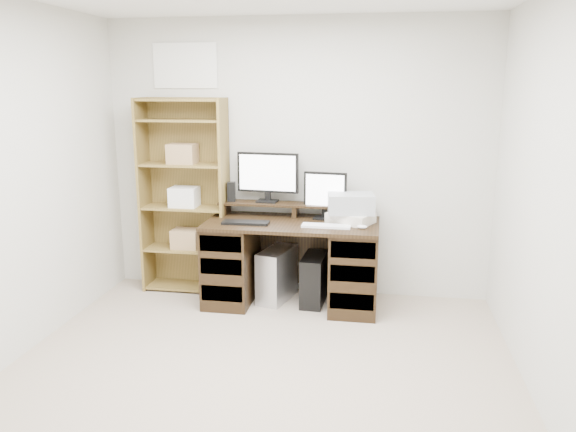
% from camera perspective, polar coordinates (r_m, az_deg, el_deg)
% --- Properties ---
extents(room, '(3.54, 4.04, 2.54)m').
position_cam_1_polar(room, '(3.20, -4.56, 1.27)').
color(room, tan).
rests_on(room, ground).
extents(desk, '(1.50, 0.70, 0.75)m').
position_cam_1_polar(desk, '(4.97, 0.41, -4.62)').
color(desk, black).
rests_on(desk, ground).
extents(riser_shelf, '(1.40, 0.22, 0.12)m').
position_cam_1_polar(riser_shelf, '(5.05, 0.79, 0.99)').
color(riser_shelf, black).
rests_on(riser_shelf, desk).
extents(monitor_wide, '(0.57, 0.16, 0.45)m').
position_cam_1_polar(monitor_wide, '(5.08, -2.07, 4.23)').
color(monitor_wide, black).
rests_on(monitor_wide, riser_shelf).
extents(monitor_small, '(0.38, 0.16, 0.42)m').
position_cam_1_polar(monitor_small, '(4.95, 3.79, 2.29)').
color(monitor_small, black).
rests_on(monitor_small, desk).
extents(speaker, '(0.08, 0.08, 0.18)m').
position_cam_1_polar(speaker, '(5.15, -5.76, 2.47)').
color(speaker, black).
rests_on(speaker, riser_shelf).
extents(keyboard_black, '(0.41, 0.15, 0.02)m').
position_cam_1_polar(keyboard_black, '(4.81, -4.33, -0.67)').
color(keyboard_black, black).
rests_on(keyboard_black, desk).
extents(keyboard_white, '(0.41, 0.13, 0.02)m').
position_cam_1_polar(keyboard_white, '(4.70, 3.90, -1.01)').
color(keyboard_white, white).
rests_on(keyboard_white, desk).
extents(mouse, '(0.09, 0.08, 0.03)m').
position_cam_1_polar(mouse, '(4.67, 7.54, -1.09)').
color(mouse, white).
rests_on(mouse, desk).
extents(printer, '(0.44, 0.39, 0.09)m').
position_cam_1_polar(printer, '(4.85, 6.37, -0.19)').
color(printer, beige).
rests_on(printer, desk).
extents(basket, '(0.42, 0.33, 0.17)m').
position_cam_1_polar(basket, '(4.82, 6.41, 1.29)').
color(basket, '#9CA2A6').
rests_on(basket, printer).
extents(tower_silver, '(0.32, 0.51, 0.47)m').
position_cam_1_polar(tower_silver, '(5.10, -1.13, -5.96)').
color(tower_silver, silver).
rests_on(tower_silver, ground).
extents(tower_black, '(0.21, 0.45, 0.44)m').
position_cam_1_polar(tower_black, '(5.04, 2.67, -6.43)').
color(tower_black, black).
rests_on(tower_black, ground).
extents(bookshelf, '(0.80, 0.30, 1.80)m').
position_cam_1_polar(bookshelf, '(5.30, -10.40, 2.17)').
color(bookshelf, olive).
rests_on(bookshelf, ground).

